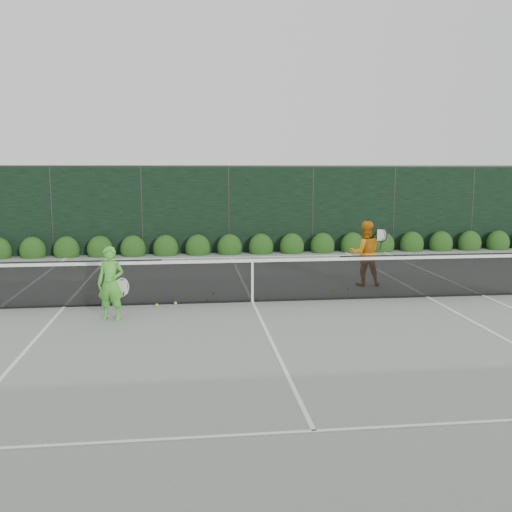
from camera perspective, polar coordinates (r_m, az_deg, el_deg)
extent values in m
plane|color=gray|center=(12.87, -0.36, -4.62)|extent=(80.00, 80.00, 0.00)
cube|color=black|center=(13.00, -19.12, -2.70)|extent=(4.40, 0.01, 1.02)
cube|color=black|center=(12.77, -0.36, -2.52)|extent=(4.00, 0.01, 0.96)
cube|color=black|center=(13.86, 17.17, -1.89)|extent=(4.40, 0.01, 1.02)
cube|color=white|center=(12.69, -0.37, -0.47)|extent=(12.80, 0.03, 0.07)
cube|color=black|center=(12.87, -0.36, -4.53)|extent=(12.80, 0.02, 0.04)
cube|color=white|center=(12.77, -0.36, -2.62)|extent=(0.05, 0.03, 0.91)
imported|color=green|center=(11.62, -14.32, -2.67)|extent=(0.60, 0.47, 1.47)
torus|color=beige|center=(11.72, -13.27, -3.06)|extent=(0.28, 0.15, 0.30)
cylinder|color=black|center=(11.77, -13.23, -4.20)|extent=(0.10, 0.03, 0.30)
imported|color=orange|center=(14.78, 10.83, 0.26)|extent=(0.83, 0.67, 1.66)
torus|color=black|center=(14.64, 12.43, 2.07)|extent=(0.27, 0.18, 0.30)
cylinder|color=black|center=(14.67, 12.40, 1.14)|extent=(0.10, 0.03, 0.30)
cube|color=white|center=(14.53, 21.73, -3.67)|extent=(0.06, 23.77, 0.01)
cube|color=white|center=(13.09, -18.64, -4.85)|extent=(0.06, 23.77, 0.01)
cube|color=white|center=(13.93, 16.75, -3.93)|extent=(0.06, 23.77, 0.01)
cube|color=white|center=(24.55, -3.45, 1.87)|extent=(11.03, 0.06, 0.01)
cube|color=white|center=(19.13, -2.49, -0.13)|extent=(8.23, 0.06, 0.01)
cube|color=white|center=(6.89, 5.83, -17.03)|extent=(8.23, 0.06, 0.01)
cube|color=white|center=(12.87, -0.36, -4.59)|extent=(0.06, 12.80, 0.01)
cube|color=black|center=(20.04, -2.75, 4.58)|extent=(32.00, 0.06, 3.00)
cube|color=#262826|center=(19.99, -2.79, 8.96)|extent=(32.00, 0.06, 0.06)
cylinder|color=#262826|center=(20.52, -19.76, 4.17)|extent=(0.08, 0.08, 3.00)
cylinder|color=#262826|center=(20.06, -11.36, 4.42)|extent=(0.08, 0.08, 3.00)
cylinder|color=#262826|center=(20.04, -2.75, 4.58)|extent=(0.08, 0.08, 3.00)
cylinder|color=#262826|center=(20.47, 5.68, 4.64)|extent=(0.08, 0.08, 3.00)
cylinder|color=#262826|center=(21.32, 13.61, 4.60)|extent=(0.08, 0.08, 3.00)
cylinder|color=#262826|center=(22.53, 20.80, 4.49)|extent=(0.08, 0.08, 3.00)
ellipsoid|color=#12370F|center=(20.46, -21.43, 0.50)|extent=(0.86, 0.65, 0.94)
ellipsoid|color=#12370F|center=(20.21, -18.41, 0.56)|extent=(0.86, 0.65, 0.94)
ellipsoid|color=#12370F|center=(20.01, -15.32, 0.62)|extent=(0.86, 0.65, 0.94)
ellipsoid|color=#12370F|center=(19.88, -12.19, 0.69)|extent=(0.86, 0.65, 0.94)
ellipsoid|color=#12370F|center=(19.80, -9.02, 0.75)|extent=(0.86, 0.65, 0.94)
ellipsoid|color=#12370F|center=(19.79, -5.84, 0.81)|extent=(0.86, 0.65, 0.94)
ellipsoid|color=#12370F|center=(19.83, -2.66, 0.86)|extent=(0.86, 0.65, 0.94)
ellipsoid|color=#12370F|center=(19.94, 0.50, 0.91)|extent=(0.86, 0.65, 0.94)
ellipsoid|color=#12370F|center=(20.11, 3.61, 0.96)|extent=(0.86, 0.65, 0.94)
ellipsoid|color=#12370F|center=(20.33, 6.66, 1.01)|extent=(0.86, 0.65, 0.94)
ellipsoid|color=#12370F|center=(20.61, 9.64, 1.05)|extent=(0.86, 0.65, 0.94)
ellipsoid|color=#12370F|center=(20.95, 12.53, 1.09)|extent=(0.86, 0.65, 0.94)
ellipsoid|color=#12370F|center=(21.34, 15.32, 1.12)|extent=(0.86, 0.65, 0.94)
ellipsoid|color=#12370F|center=(21.77, 18.00, 1.15)|extent=(0.86, 0.65, 0.94)
ellipsoid|color=#12370F|center=(22.25, 20.58, 1.18)|extent=(0.86, 0.65, 0.94)
ellipsoid|color=#12370F|center=(22.78, 23.04, 1.20)|extent=(0.86, 0.65, 0.94)
sphere|color=#C9DC30|center=(11.86, -13.57, -5.89)|extent=(0.07, 0.07, 0.07)
sphere|color=#C9DC30|center=(12.94, -4.91, -4.43)|extent=(0.07, 0.07, 0.07)
sphere|color=#C9DC30|center=(14.10, 7.66, -3.36)|extent=(0.07, 0.07, 0.07)
sphere|color=#C9DC30|center=(12.63, -9.89, -4.86)|extent=(0.07, 0.07, 0.07)
sphere|color=#C9DC30|center=(13.67, -4.28, -3.70)|extent=(0.07, 0.07, 0.07)
sphere|color=#C9DC30|center=(14.25, 9.21, -3.27)|extent=(0.07, 0.07, 0.07)
sphere|color=#C9DC30|center=(12.74, -8.04, -4.70)|extent=(0.07, 0.07, 0.07)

